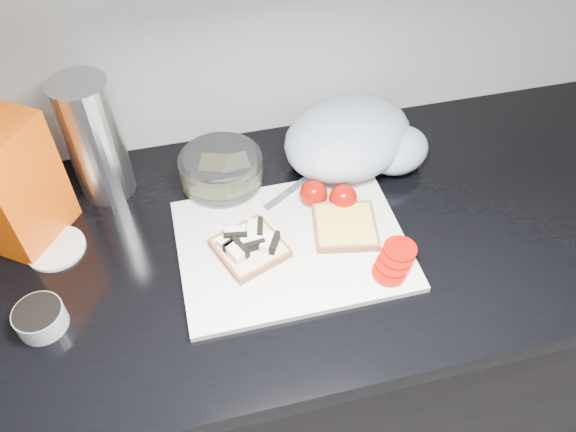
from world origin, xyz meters
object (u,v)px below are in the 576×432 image
object	(u,v)px
cutting_board	(292,245)
glass_bowl	(222,172)
bread_bag	(1,181)
steel_canister	(94,140)

from	to	relation	value
cutting_board	glass_bowl	distance (m)	0.21
bread_bag	glass_bowl	bearing A→B (deg)	39.09
bread_bag	steel_canister	distance (m)	0.17
cutting_board	bread_bag	size ratio (longest dim) A/B	1.68
cutting_board	glass_bowl	world-z (taller)	glass_bowl
steel_canister	bread_bag	bearing A→B (deg)	-156.34
cutting_board	steel_canister	distance (m)	0.41
cutting_board	bread_bag	xyz separation A→B (m)	(-0.47, 0.16, 0.11)
glass_bowl	cutting_board	bearing A→B (deg)	-63.65
cutting_board	glass_bowl	bearing A→B (deg)	116.35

